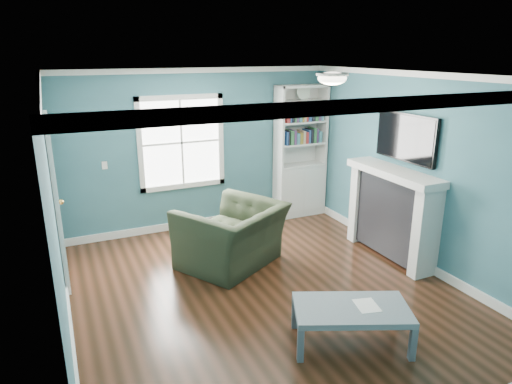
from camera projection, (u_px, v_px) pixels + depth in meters
name	position (u px, v px, depth m)	size (l,w,h in m)	color
floor	(265.00, 291.00, 5.64)	(5.00, 5.00, 0.00)	black
room_walls	(266.00, 167.00, 5.17)	(5.00, 5.00, 5.00)	#32606D
trim	(266.00, 196.00, 5.27)	(4.50, 5.00, 2.60)	white
window	(182.00, 143.00, 7.25)	(1.40, 0.06, 1.50)	white
bookshelf	(300.00, 164.00, 8.07)	(0.90, 0.35, 2.31)	silver
fireplace	(392.00, 214.00, 6.45)	(0.44, 1.58, 1.30)	black
tv	(406.00, 137.00, 6.17)	(0.06, 1.10, 0.65)	black
door	(56.00, 200.00, 5.66)	(0.12, 0.98, 2.17)	silver
ceiling_fixture	(332.00, 78.00, 5.33)	(0.38, 0.38, 0.15)	white
light_switch	(105.00, 165.00, 6.85)	(0.08, 0.01, 0.12)	white
recliner	(232.00, 226.00, 6.20)	(1.30, 0.85, 1.14)	#222C1B
coffee_table	(352.00, 312.00, 4.55)	(1.29, 1.02, 0.41)	#525962
paper_sheet	(367.00, 305.00, 4.55)	(0.21, 0.27, 0.00)	white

